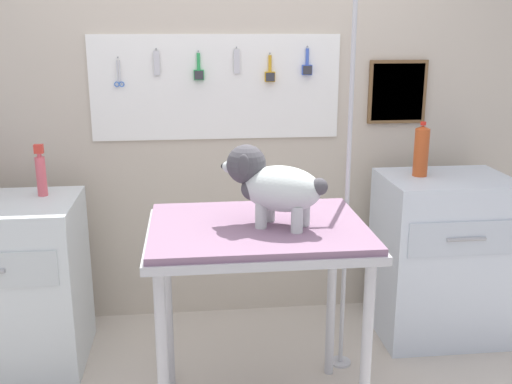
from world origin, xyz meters
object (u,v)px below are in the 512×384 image
at_px(grooming_arm, 345,204).
at_px(dog, 271,184).
at_px(cabinet_right, 441,257).
at_px(counter_left, 1,285).
at_px(soda_bottle, 421,151).
at_px(pump_bottle_white, 41,173).
at_px(grooming_table, 258,246).

xyz_separation_m(grooming_arm, dog, (-0.41, -0.39, 0.21)).
relative_size(dog, cabinet_right, 0.48).
bearing_deg(grooming_arm, counter_left, 172.87).
bearing_deg(counter_left, cabinet_right, 1.36).
bearing_deg(cabinet_right, soda_bottle, 162.18).
distance_m(counter_left, soda_bottle, 2.29).
bearing_deg(grooming_arm, soda_bottle, 32.71).
bearing_deg(dog, pump_bottle_white, 146.54).
distance_m(dog, soda_bottle, 1.15).
distance_m(dog, cabinet_right, 1.38).
bearing_deg(soda_bottle, dog, -142.07).
height_order(grooming_table, cabinet_right, cabinet_right).
bearing_deg(grooming_table, pump_bottle_white, 145.81).
relative_size(grooming_arm, soda_bottle, 6.28).
xyz_separation_m(grooming_table, grooming_arm, (0.47, 0.37, 0.06)).
bearing_deg(dog, counter_left, 154.96).
relative_size(grooming_table, cabinet_right, 1.00).
distance_m(grooming_table, cabinet_right, 1.32).
height_order(pump_bottle_white, soda_bottle, soda_bottle).
bearing_deg(pump_bottle_white, grooming_arm, -12.06).
distance_m(grooming_arm, soda_bottle, 0.61).
relative_size(dog, counter_left, 0.50).
height_order(grooming_arm, dog, grooming_arm).
bearing_deg(cabinet_right, grooming_table, -149.71).
height_order(counter_left, cabinet_right, cabinet_right).
height_order(dog, soda_bottle, dog).
height_order(grooming_table, grooming_arm, grooming_arm).
xyz_separation_m(dog, counter_left, (-1.29, 0.60, -0.65)).
relative_size(grooming_arm, dog, 4.22).
height_order(grooming_arm, pump_bottle_white, grooming_arm).
bearing_deg(dog, grooming_arm, 43.28).
relative_size(grooming_table, grooming_arm, 0.50).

